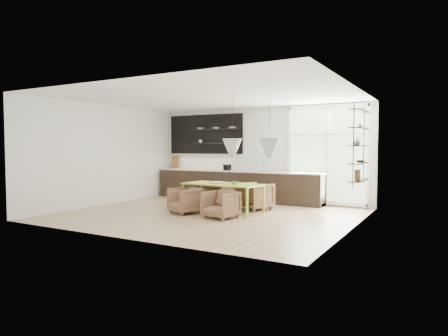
# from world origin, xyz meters

# --- Properties ---
(room) EXTENTS (7.02, 6.01, 2.91)m
(room) POSITION_xyz_m (0.58, 1.10, 1.46)
(room) COLOR tan
(room) RESTS_ON ground
(kitchen_run) EXTENTS (5.54, 0.69, 2.75)m
(kitchen_run) POSITION_xyz_m (-0.69, 2.69, 0.60)
(kitchen_run) COLOR black
(kitchen_run) RESTS_ON ground
(right_shelving) EXTENTS (0.26, 1.22, 1.90)m
(right_shelving) POSITION_xyz_m (3.36, 1.17, 1.65)
(right_shelving) COLOR black
(right_shelving) RESTS_ON ground
(dining_table) EXTENTS (2.09, 1.06, 0.74)m
(dining_table) POSITION_xyz_m (0.15, 0.45, 0.69)
(dining_table) COLOR #9AB324
(dining_table) RESTS_ON ground
(armchair_back_left) EXTENTS (0.79, 0.80, 0.64)m
(armchair_back_left) POSITION_xyz_m (-0.34, 1.14, 0.32)
(armchair_back_left) COLOR brown
(armchair_back_left) RESTS_ON ground
(armchair_back_right) EXTENTS (1.02, 1.03, 0.73)m
(armchair_back_right) POSITION_xyz_m (0.68, 1.27, 0.36)
(armchair_back_right) COLOR brown
(armchair_back_right) RESTS_ON ground
(armchair_front_left) EXTENTS (0.93, 0.94, 0.65)m
(armchair_front_left) POSITION_xyz_m (-0.57, -0.16, 0.33)
(armchair_front_left) COLOR brown
(armchair_front_left) RESTS_ON ground
(armchair_front_right) EXTENTS (0.79, 0.81, 0.64)m
(armchair_front_right) POSITION_xyz_m (0.55, -0.31, 0.32)
(armchair_front_right) COLOR brown
(armchair_front_right) RESTS_ON ground
(wire_stool) EXTENTS (0.32, 0.32, 0.41)m
(wire_stool) POSITION_xyz_m (-0.70, 0.68, 0.26)
(wire_stool) COLOR black
(wire_stool) RESTS_ON ground
(table_book) EXTENTS (0.37, 0.41, 0.03)m
(table_book) POSITION_xyz_m (-0.16, 0.56, 0.76)
(table_book) COLOR white
(table_book) RESTS_ON dining_table
(table_bowl) EXTENTS (0.26, 0.26, 0.06)m
(table_bowl) POSITION_xyz_m (0.52, 0.44, 0.77)
(table_bowl) COLOR #537B4B
(table_bowl) RESTS_ON dining_table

